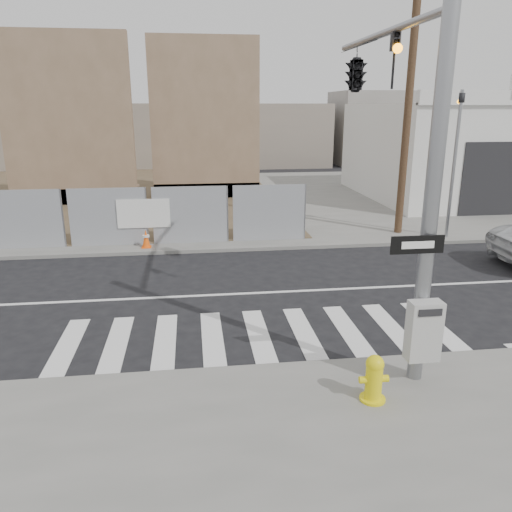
{
  "coord_description": "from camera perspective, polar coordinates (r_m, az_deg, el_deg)",
  "views": [
    {
      "loc": [
        -1.33,
        -12.3,
        4.75
      ],
      "look_at": [
        0.11,
        -1.22,
        1.4
      ],
      "focal_mm": 35.0,
      "sensor_mm": 36.0,
      "label": 1
    }
  ],
  "objects": [
    {
      "name": "ground",
      "position": [
        13.25,
        -1.17,
        -4.33
      ],
      "size": [
        100.0,
        100.0,
        0.0
      ],
      "primitive_type": "plane",
      "color": "black",
      "rests_on": "ground"
    },
    {
      "name": "sidewalk_far",
      "position": [
        26.74,
        -4.48,
        6.53
      ],
      "size": [
        50.0,
        20.0,
        0.12
      ],
      "primitive_type": "cube",
      "color": "slate",
      "rests_on": "ground"
    },
    {
      "name": "signal_pole",
      "position": [
        10.94,
        13.6,
        16.41
      ],
      "size": [
        0.96,
        5.87,
        7.0
      ],
      "color": "gray",
      "rests_on": "sidewalk_near"
    },
    {
      "name": "far_signal_pole",
      "position": [
        19.34,
        21.92,
        11.76
      ],
      "size": [
        0.16,
        0.2,
        5.6
      ],
      "color": "gray",
      "rests_on": "sidewalk_far"
    },
    {
      "name": "concrete_wall_left",
      "position": [
        26.04,
        -20.5,
        12.64
      ],
      "size": [
        6.0,
        1.3,
        8.0
      ],
      "color": "brown",
      "rests_on": "sidewalk_far"
    },
    {
      "name": "concrete_wall_right",
      "position": [
        26.43,
        -5.77,
        13.62
      ],
      "size": [
        5.5,
        1.3,
        8.0
      ],
      "color": "brown",
      "rests_on": "sidewalk_far"
    },
    {
      "name": "auto_shop",
      "position": [
        29.63,
        24.23,
        10.97
      ],
      "size": [
        12.0,
        10.2,
        5.95
      ],
      "color": "silver",
      "rests_on": "sidewalk_far"
    },
    {
      "name": "utility_pole_right",
      "position": [
        19.45,
        17.12,
        17.32
      ],
      "size": [
        1.6,
        0.28,
        10.0
      ],
      "color": "#4E3624",
      "rests_on": "sidewalk_far"
    },
    {
      "name": "fire_hydrant",
      "position": [
        8.56,
        13.32,
        -13.44
      ],
      "size": [
        0.49,
        0.45,
        0.81
      ],
      "rotation": [
        0.0,
        0.0,
        -0.07
      ],
      "color": "yellow",
      "rests_on": "sidewalk_near"
    },
    {
      "name": "traffic_cone_c",
      "position": [
        18.77,
        -22.87,
        2.04
      ],
      "size": [
        0.35,
        0.35,
        0.63
      ],
      "rotation": [
        0.0,
        0.0,
        -0.09
      ],
      "color": "#FF400D",
      "rests_on": "sidewalk_far"
    },
    {
      "name": "traffic_cone_d",
      "position": [
        17.46,
        -12.46,
        1.94
      ],
      "size": [
        0.32,
        0.32,
        0.62
      ],
      "rotation": [
        0.0,
        0.0,
        0.01
      ],
      "color": "#FE570D",
      "rests_on": "sidewalk_far"
    }
  ]
}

